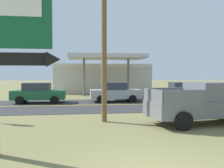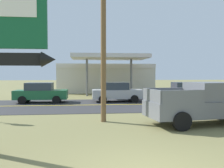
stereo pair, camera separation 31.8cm
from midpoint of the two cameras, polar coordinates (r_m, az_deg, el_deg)
road_asphalt at (r=18.35m, az=-1.17°, el=-4.95°), size 140.00×8.00×0.02m
road_centre_line at (r=18.35m, az=-1.17°, el=-4.91°), size 126.00×0.20×0.01m
utility_pole at (r=12.17m, az=-1.27°, el=16.13°), size 1.63×0.26×9.94m
gas_station at (r=31.68m, az=-1.33°, el=1.63°), size 12.00×11.50×4.40m
pickup_grey_parked_on_lawn at (r=12.14m, az=21.45°, el=-4.34°), size 5.42×2.77×1.96m
car_silver_near_lane at (r=20.37m, az=1.60°, el=-1.91°), size 4.20×2.00×1.64m
car_red_mid_lane at (r=22.05m, az=17.62°, el=-1.69°), size 4.20×2.00×1.64m
car_green_far_lane at (r=20.50m, az=-16.03°, el=-1.97°), size 4.20×2.00×1.64m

